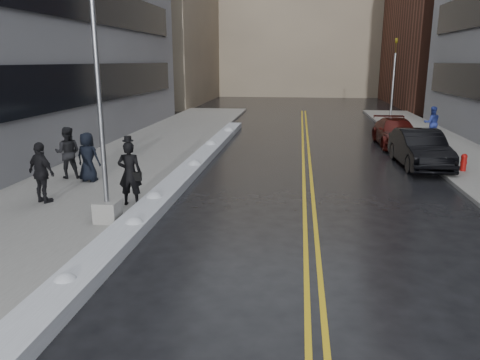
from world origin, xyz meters
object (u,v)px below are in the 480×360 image
(traffic_signal, at_px, (393,79))
(pedestrian_c, at_px, (88,157))
(car_maroon, at_px, (396,133))
(fire_hydrant, at_px, (464,161))
(pedestrian_east, at_px, (432,123))
(pedestrian_d, at_px, (42,173))
(car_black, at_px, (420,149))
(lamppost, at_px, (102,140))
(pedestrian_fedora, at_px, (130,173))
(pedestrian_b, at_px, (68,153))

(traffic_signal, height_order, pedestrian_c, traffic_signal)
(car_maroon, bearing_deg, fire_hydrant, -77.71)
(pedestrian_east, xyz_separation_m, car_maroon, (-2.35, -1.79, -0.36))
(pedestrian_d, xyz_separation_m, car_black, (13.61, 7.71, -0.32))
(lamppost, relative_size, car_black, 1.51)
(fire_hydrant, height_order, pedestrian_fedora, pedestrian_fedora)
(pedestrian_fedora, distance_m, car_maroon, 16.83)
(lamppost, bearing_deg, pedestrian_east, 51.35)
(fire_hydrant, bearing_deg, traffic_signal, 92.05)
(traffic_signal, bearing_deg, pedestrian_c, -129.17)
(lamppost, bearing_deg, pedestrian_fedora, 86.57)
(pedestrian_c, height_order, pedestrian_d, pedestrian_d)
(fire_hydrant, distance_m, pedestrian_fedora, 13.76)
(pedestrian_c, relative_size, car_black, 0.37)
(pedestrian_d, relative_size, car_black, 0.39)
(traffic_signal, distance_m, pedestrian_east, 6.16)
(lamppost, bearing_deg, pedestrian_c, 120.26)
(pedestrian_c, bearing_deg, traffic_signal, -121.49)
(traffic_signal, distance_m, pedestrian_c, 22.84)
(pedestrian_c, bearing_deg, lamppost, 127.94)
(pedestrian_c, relative_size, car_maroon, 0.36)
(pedestrian_b, bearing_deg, fire_hydrant, 178.88)
(pedestrian_c, bearing_deg, pedestrian_b, -14.38)
(pedestrian_fedora, distance_m, pedestrian_b, 4.81)
(car_black, bearing_deg, traffic_signal, 83.38)
(pedestrian_fedora, xyz_separation_m, pedestrian_east, (13.05, 14.77, -0.07))
(traffic_signal, xyz_separation_m, pedestrian_fedora, (-11.70, -20.33, -2.22))
(pedestrian_c, relative_size, pedestrian_east, 0.98)
(lamppost, xyz_separation_m, pedestrian_east, (13.15, 16.44, -1.43))
(pedestrian_c, relative_size, pedestrian_d, 0.95)
(pedestrian_c, xyz_separation_m, pedestrian_d, (-0.25, -2.85, 0.05))
(lamppost, height_order, pedestrian_east, lamppost)
(car_maroon, bearing_deg, car_black, -90.42)
(traffic_signal, height_order, pedestrian_b, traffic_signal)
(traffic_signal, relative_size, pedestrian_east, 3.13)
(pedestrian_b, xyz_separation_m, pedestrian_east, (16.70, 11.66, -0.06))
(lamppost, bearing_deg, pedestrian_d, 151.39)
(pedestrian_c, xyz_separation_m, car_maroon, (13.36, 10.27, -0.34))
(lamppost, relative_size, pedestrian_d, 3.83)
(pedestrian_d, bearing_deg, pedestrian_c, -70.37)
(pedestrian_b, relative_size, car_black, 0.40)
(pedestrian_fedora, bearing_deg, pedestrian_c, -51.22)
(car_maroon, bearing_deg, traffic_signal, 81.83)
(pedestrian_fedora, relative_size, pedestrian_c, 1.09)
(pedestrian_d, distance_m, pedestrian_east, 21.84)
(pedestrian_fedora, bearing_deg, car_black, -150.29)
(car_black, height_order, car_maroon, car_black)
(traffic_signal, bearing_deg, fire_hydrant, -87.95)
(fire_hydrant, bearing_deg, pedestrian_d, -156.81)
(lamppost, xyz_separation_m, traffic_signal, (11.80, 22.00, 0.87))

